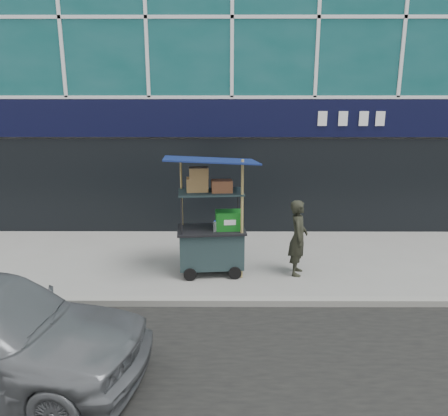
{
  "coord_description": "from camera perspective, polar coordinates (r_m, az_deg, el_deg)",
  "views": [
    {
      "loc": [
        -0.15,
        -6.97,
        3.49
      ],
      "look_at": [
        -0.18,
        1.2,
        1.34
      ],
      "focal_mm": 35.0,
      "sensor_mm": 36.0,
      "label": 1
    }
  ],
  "objects": [
    {
      "name": "curb",
      "position": [
        7.59,
        1.33,
        -12.13
      ],
      "size": [
        80.0,
        0.18,
        0.12
      ],
      "primitive_type": "cube",
      "color": "gray",
      "rests_on": "ground"
    },
    {
      "name": "ground",
      "position": [
        7.8,
        1.3,
        -11.86
      ],
      "size": [
        80.0,
        80.0,
        0.0
      ],
      "primitive_type": "plane",
      "color": "gray",
      "rests_on": "ground"
    },
    {
      "name": "vendor_cart",
      "position": [
        8.6,
        -1.56,
        -3.26
      ],
      "size": [
        1.86,
        1.39,
        2.37
      ],
      "rotation": [
        0.0,
        0.0,
        0.09
      ],
      "color": "#1A292C",
      "rests_on": "ground"
    },
    {
      "name": "vendor_man",
      "position": [
        8.69,
        9.66,
        -3.84
      ],
      "size": [
        0.47,
        0.62,
        1.51
      ],
      "primitive_type": "imported",
      "rotation": [
        0.0,
        0.0,
        1.35
      ],
      "color": "black",
      "rests_on": "ground"
    },
    {
      "name": "building",
      "position": [
        14.14,
        0.9,
        25.03
      ],
      "size": [
        16.0,
        6.2,
        12.0
      ],
      "color": "slate",
      "rests_on": "ground"
    }
  ]
}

